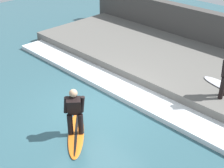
{
  "coord_description": "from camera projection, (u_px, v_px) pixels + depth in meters",
  "views": [
    {
      "loc": [
        -5.44,
        -6.09,
        5.62
      ],
      "look_at": [
        0.68,
        0.0,
        0.7
      ],
      "focal_mm": 50.0,
      "sensor_mm": 36.0,
      "label": 1
    }
  ],
  "objects": [
    {
      "name": "surfboard_riding",
      "position": [
        76.0,
        134.0,
        8.81
      ],
      "size": [
        1.72,
        1.84,
        0.07
      ],
      "color": "orange",
      "rests_on": "ground_plane"
    },
    {
      "name": "back_wall",
      "position": [
        209.0,
        32.0,
        13.52
      ],
      "size": [
        0.5,
        13.34,
        1.77
      ],
      "primitive_type": "cube",
      "color": "#474442",
      "rests_on": "ground_plane"
    },
    {
      "name": "ground_plane",
      "position": [
        97.0,
        111.0,
        9.87
      ],
      "size": [
        28.0,
        28.0,
        0.0
      ],
      "primitive_type": "plane",
      "color": "#335B66"
    },
    {
      "name": "concrete_ledge",
      "position": [
        174.0,
        63.0,
        12.34
      ],
      "size": [
        4.4,
        12.7,
        0.44
      ],
      "primitive_type": "cube",
      "color": "#66635E",
      "rests_on": "ground_plane"
    },
    {
      "name": "wave_foam_crest",
      "position": [
        128.0,
        92.0,
        10.73
      ],
      "size": [
        1.06,
        12.07,
        0.16
      ],
      "primitive_type": "cube",
      "color": "white",
      "rests_on": "ground_plane"
    },
    {
      "name": "surfer_riding",
      "position": [
        74.0,
        110.0,
        8.41
      ],
      "size": [
        0.56,
        0.56,
        1.43
      ],
      "color": "black",
      "rests_on": "surfboard_riding"
    }
  ]
}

